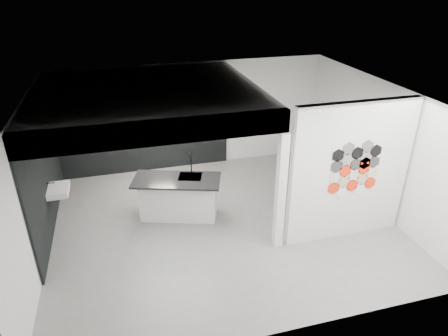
% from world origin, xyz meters
% --- Properties ---
extents(floor, '(7.00, 6.00, 0.01)m').
position_xyz_m(floor, '(0.00, 0.00, -0.01)').
color(floor, slate).
extents(partition_panel, '(2.45, 0.15, 2.80)m').
position_xyz_m(partition_panel, '(2.23, -1.00, 1.40)').
color(partition_panel, silver).
rests_on(partition_panel, floor).
extents(bay_clad_back, '(4.40, 0.04, 2.35)m').
position_xyz_m(bay_clad_back, '(-1.30, 2.97, 1.18)').
color(bay_clad_back, black).
rests_on(bay_clad_back, floor).
extents(bay_clad_left, '(0.04, 4.00, 2.35)m').
position_xyz_m(bay_clad_left, '(-3.47, 1.00, 1.18)').
color(bay_clad_left, black).
rests_on(bay_clad_left, floor).
extents(bulkhead, '(4.40, 4.00, 0.40)m').
position_xyz_m(bulkhead, '(-1.30, 1.00, 2.55)').
color(bulkhead, silver).
rests_on(bulkhead, corner_column).
extents(corner_column, '(0.16, 0.16, 2.35)m').
position_xyz_m(corner_column, '(0.82, -1.00, 1.18)').
color(corner_column, silver).
rests_on(corner_column, floor).
extents(fascia_beam, '(4.40, 0.16, 0.40)m').
position_xyz_m(fascia_beam, '(-1.30, -0.92, 2.55)').
color(fascia_beam, silver).
rests_on(fascia_beam, corner_column).
extents(wall_basin, '(0.40, 0.60, 0.12)m').
position_xyz_m(wall_basin, '(-3.24, 0.80, 0.85)').
color(wall_basin, silver).
rests_on(wall_basin, bay_clad_left).
extents(display_shelf, '(3.00, 0.15, 0.04)m').
position_xyz_m(display_shelf, '(-1.20, 2.87, 1.30)').
color(display_shelf, black).
rests_on(display_shelf, bay_clad_back).
extents(kitchen_island, '(1.97, 1.32, 1.46)m').
position_xyz_m(kitchen_island, '(-0.86, 0.51, 0.49)').
color(kitchen_island, silver).
rests_on(kitchen_island, floor).
extents(stockpot, '(0.29, 0.29, 0.18)m').
position_xyz_m(stockpot, '(-2.08, 2.87, 1.41)').
color(stockpot, black).
rests_on(stockpot, display_shelf).
extents(kettle, '(0.20, 0.20, 0.13)m').
position_xyz_m(kettle, '(-0.38, 2.87, 1.39)').
color(kettle, black).
rests_on(kettle, display_shelf).
extents(glass_bowl, '(0.17, 0.17, 0.10)m').
position_xyz_m(glass_bowl, '(0.15, 2.87, 1.37)').
color(glass_bowl, gray).
rests_on(glass_bowl, display_shelf).
extents(glass_vase, '(0.13, 0.13, 0.15)m').
position_xyz_m(glass_vase, '(0.15, 2.87, 1.40)').
color(glass_vase, gray).
rests_on(glass_vase, display_shelf).
extents(bottle_dark, '(0.08, 0.08, 0.17)m').
position_xyz_m(bottle_dark, '(-1.58, 2.87, 1.40)').
color(bottle_dark, black).
rests_on(bottle_dark, display_shelf).
extents(utensil_cup, '(0.10, 0.10, 0.11)m').
position_xyz_m(utensil_cup, '(-1.76, 2.87, 1.37)').
color(utensil_cup, black).
rests_on(utensil_cup, display_shelf).
extents(hex_tile_cluster, '(1.04, 0.02, 1.16)m').
position_xyz_m(hex_tile_cluster, '(2.26, -1.09, 1.50)').
color(hex_tile_cluster, red).
rests_on(hex_tile_cluster, partition_panel).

